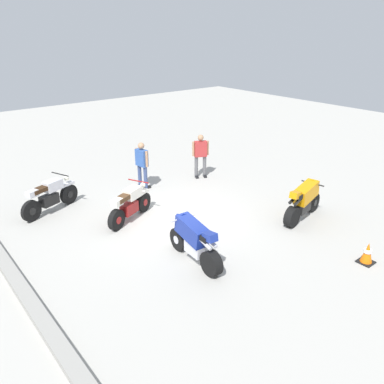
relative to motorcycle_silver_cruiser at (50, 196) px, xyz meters
The scene contains 9 objects.
ground_plane 3.84m from the motorcycle_silver_cruiser, 136.47° to the right, with size 40.00×40.00×0.00m, color #ADAAA3.
curb_edge 3.43m from the motorcycle_silver_cruiser, 144.41° to the left, with size 14.00×0.30×0.15m, color gray.
motorcycle_silver_cruiser is the anchor object (origin of this frame).
motorcycle_cream_vintage 2.56m from the motorcycle_silver_cruiser, 141.27° to the right, with size 1.01×1.84×1.07m.
motorcycle_orange_sportbike 7.57m from the motorcycle_silver_cruiser, 132.19° to the right, with size 0.72×1.95×1.14m.
motorcycle_blue_sportbike 5.15m from the motorcycle_silver_cruiser, 161.25° to the right, with size 1.96×0.70×1.14m.
person_in_blue_shirt 3.26m from the motorcycle_silver_cruiser, 91.60° to the right, with size 0.64×0.35×1.64m.
person_in_red_shirt 5.55m from the motorcycle_silver_cruiser, 95.22° to the right, with size 0.46×0.61×1.63m.
traffic_cone 8.94m from the motorcycle_silver_cruiser, 147.21° to the right, with size 0.36×0.36×0.53m.
Camera 1 is at (-8.45, 6.13, 5.25)m, focal length 36.96 mm.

